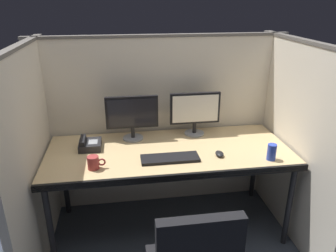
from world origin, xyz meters
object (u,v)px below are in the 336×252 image
Objects in this scene: computer_mouse at (220,154)px; soda_can at (272,152)px; monitor_right at (195,111)px; coffee_mug at (94,163)px; desk at (169,156)px; monitor_left at (132,115)px; desk_phone at (89,144)px; keyboard_main at (170,158)px.

soda_can is (0.36, -0.11, 0.04)m from computer_mouse.
monitor_right is 0.98m from coffee_mug.
monitor_right is (0.27, 0.28, 0.27)m from desk.
monitor_left is at bearing 151.92° from soda_can.
soda_can is (0.72, -0.27, 0.11)m from desk.
desk_phone is (-0.05, 0.34, -0.01)m from coffee_mug.
keyboard_main is 0.75m from soda_can.
monitor_left is 3.52× the size of soda_can.
coffee_mug is at bearing -176.41° from computer_mouse.
desk is 15.57× the size of soda_can.
computer_mouse reaches higher than desk.
keyboard_main is 0.38m from computer_mouse.
desk is at bearing 83.38° from keyboard_main.
coffee_mug is at bearing -80.84° from desk_phone.
coffee_mug is (-0.56, -0.21, 0.10)m from desk.
soda_can is at bearing -8.45° from keyboard_main.
monitor_left reaches higher than soda_can.
desk_phone is at bearing 163.97° from computer_mouse.
soda_can is at bearing -50.47° from monitor_right.
monitor_right is 0.56m from keyboard_main.
coffee_mug reaches higher than keyboard_main.
desk is 0.61m from coffee_mug.
monitor_right is 4.48× the size of computer_mouse.
soda_can is at bearing -2.47° from coffee_mug.
monitor_left is 0.54m from monitor_right.
desk_phone is (-0.88, -0.15, -0.18)m from monitor_right.
monitor_left is 4.48× the size of computer_mouse.
keyboard_main is at bearing -25.42° from desk_phone.
monitor_right reaches higher than coffee_mug.
desk_phone is at bearing -159.30° from monitor_left.
coffee_mug is at bearing -159.60° from desk.
desk is 0.46m from monitor_left.
desk is 10.00× the size of desk_phone.
computer_mouse is 0.51× the size of desk_phone.
coffee_mug is at bearing -174.34° from keyboard_main.
soda_can is (0.74, -0.11, 0.05)m from keyboard_main.
keyboard_main is 0.55m from coffee_mug.
soda_can reaches higher than computer_mouse.
keyboard_main is at bearing 171.55° from soda_can.
soda_can reaches higher than desk.
keyboard_main is 0.67m from desk_phone.
computer_mouse is (0.38, 0.00, 0.01)m from keyboard_main.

